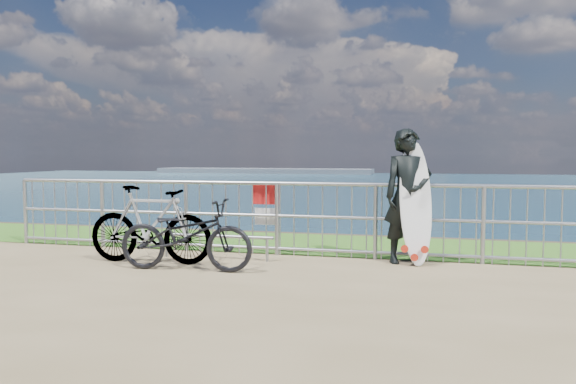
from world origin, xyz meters
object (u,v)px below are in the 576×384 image
(surfer, at_px, (408,196))
(surfboard, at_px, (416,207))
(bicycle_near, at_px, (186,235))
(bicycle_far, at_px, (150,225))

(surfer, xyz_separation_m, surfboard, (0.11, -0.10, -0.14))
(bicycle_near, height_order, bicycle_far, bicycle_far)
(surfboard, relative_size, bicycle_far, 0.96)
(surfer, bearing_deg, bicycle_far, 171.42)
(bicycle_far, bearing_deg, surfboard, -78.97)
(surfer, distance_m, bicycle_far, 3.67)
(surfer, bearing_deg, surfboard, -64.70)
(surfboard, bearing_deg, bicycle_far, -167.21)
(surfer, xyz_separation_m, bicycle_near, (-2.83, -1.26, -0.48))
(surfer, xyz_separation_m, bicycle_far, (-3.53, -0.93, -0.40))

